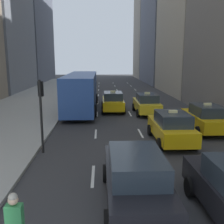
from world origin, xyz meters
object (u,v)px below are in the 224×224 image
at_px(sedan_black_near, 135,177).
at_px(city_bus, 82,90).
at_px(taxi_third, 147,104).
at_px(taxi_second, 113,101).
at_px(traffic_light_pole, 41,104).
at_px(taxi_fourth, 205,118).
at_px(taxi_lead, 171,127).

bearing_deg(sedan_black_near, city_bus, 99.85).
bearing_deg(taxi_third, taxi_second, 154.96).
relative_size(taxi_second, city_bus, 0.38).
distance_m(taxi_second, traffic_light_pole, 11.21).
bearing_deg(taxi_fourth, taxi_lead, -141.39).
relative_size(taxi_second, sedan_black_near, 0.90).
xyz_separation_m(taxi_third, sedan_black_near, (-2.80, -14.04, 0.02)).
relative_size(taxi_lead, sedan_black_near, 0.90).
height_order(taxi_second, city_bus, city_bus).
relative_size(taxi_third, traffic_light_pole, 1.22).
bearing_deg(taxi_lead, sedan_black_near, -114.35).
bearing_deg(traffic_light_pole, city_bus, 84.22).
distance_m(taxi_lead, taxi_second, 9.58).
relative_size(taxi_third, city_bus, 0.38).
distance_m(taxi_third, sedan_black_near, 14.32).
distance_m(taxi_third, taxi_fourth, 6.28).
bearing_deg(city_bus, sedan_black_near, -80.15).
bearing_deg(sedan_black_near, taxi_lead, 65.65).
relative_size(taxi_fourth, sedan_black_near, 0.90).
relative_size(taxi_second, taxi_third, 1.00).
xyz_separation_m(taxi_lead, taxi_fourth, (2.80, 2.24, 0.00)).
distance_m(taxi_second, taxi_fourth, 8.91).
xyz_separation_m(taxi_third, city_bus, (-5.61, 2.16, 0.91)).
distance_m(taxi_third, city_bus, 6.08).
bearing_deg(taxi_lead, city_bus, 119.27).
distance_m(sedan_black_near, traffic_light_pole, 6.52).
height_order(taxi_lead, city_bus, city_bus).
height_order(taxi_fourth, traffic_light_pole, traffic_light_pole).
height_order(city_bus, traffic_light_pole, traffic_light_pole).
bearing_deg(traffic_light_pole, taxi_lead, 10.24).
height_order(taxi_lead, sedan_black_near, taxi_lead).
bearing_deg(taxi_second, taxi_fourth, -51.04).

